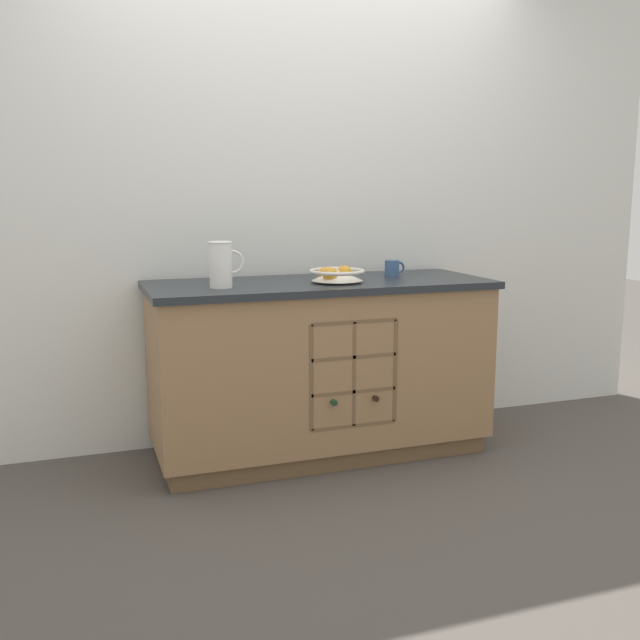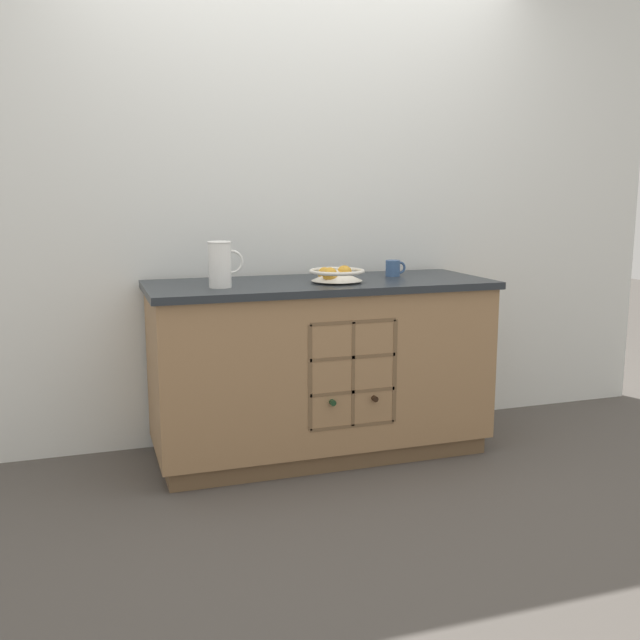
# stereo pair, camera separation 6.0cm
# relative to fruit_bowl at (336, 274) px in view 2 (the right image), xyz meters

# --- Properties ---
(ground_plane) EXTENTS (14.00, 14.00, 0.00)m
(ground_plane) POSITION_rel_fruit_bowl_xyz_m (-0.06, 0.08, -0.92)
(ground_plane) COLOR #4C4742
(back_wall) EXTENTS (4.40, 0.06, 2.55)m
(back_wall) POSITION_rel_fruit_bowl_xyz_m (-0.06, 0.45, 0.35)
(back_wall) COLOR silver
(back_wall) RESTS_ON ground_plane
(kitchen_island) EXTENTS (1.69, 0.66, 0.88)m
(kitchen_island) POSITION_rel_fruit_bowl_xyz_m (-0.06, 0.07, -0.48)
(kitchen_island) COLOR brown
(kitchen_island) RESTS_ON ground_plane
(fruit_bowl) EXTENTS (0.27, 0.27, 0.08)m
(fruit_bowl) POSITION_rel_fruit_bowl_xyz_m (0.00, 0.00, 0.00)
(fruit_bowl) COLOR silver
(fruit_bowl) RESTS_ON kitchen_island
(white_pitcher) EXTENTS (0.16, 0.11, 0.21)m
(white_pitcher) POSITION_rel_fruit_bowl_xyz_m (-0.56, -0.01, 0.07)
(white_pitcher) COLOR white
(white_pitcher) RESTS_ON kitchen_island
(ceramic_mug) EXTENTS (0.11, 0.08, 0.08)m
(ceramic_mug) POSITION_rel_fruit_bowl_xyz_m (0.37, 0.16, 0.00)
(ceramic_mug) COLOR #385684
(ceramic_mug) RESTS_ON kitchen_island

